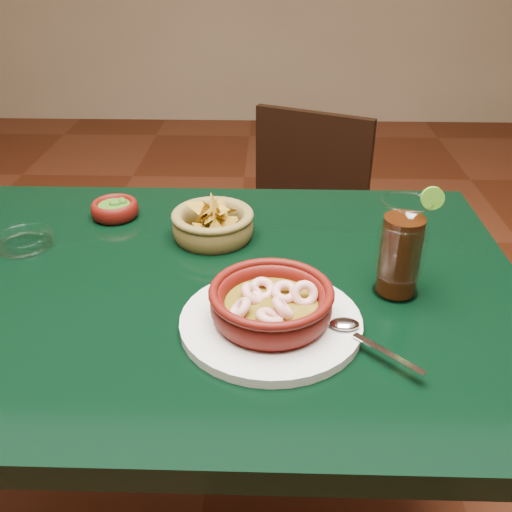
{
  "coord_description": "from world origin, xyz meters",
  "views": [
    {
      "loc": [
        0.16,
        -0.83,
        1.27
      ],
      "look_at": [
        0.14,
        -0.02,
        0.81
      ],
      "focal_mm": 40.0,
      "sensor_mm": 36.0,
      "label": 1
    }
  ],
  "objects_px": {
    "dining_table": "(179,325)",
    "chip_basket": "(213,224)",
    "dining_chair": "(295,242)",
    "shrimp_plate": "(271,309)",
    "cola_drink": "(401,249)"
  },
  "relations": [
    {
      "from": "dining_chair",
      "to": "cola_drink",
      "type": "distance_m",
      "value": 0.83
    },
    {
      "from": "dining_table",
      "to": "shrimp_plate",
      "type": "distance_m",
      "value": 0.25
    },
    {
      "from": "dining_table",
      "to": "shrimp_plate",
      "type": "xyz_separation_m",
      "value": [
        0.17,
        -0.13,
        0.13
      ]
    },
    {
      "from": "dining_chair",
      "to": "chip_basket",
      "type": "height_order",
      "value": "chip_basket"
    },
    {
      "from": "dining_chair",
      "to": "cola_drink",
      "type": "height_order",
      "value": "cola_drink"
    },
    {
      "from": "dining_table",
      "to": "chip_basket",
      "type": "height_order",
      "value": "chip_basket"
    },
    {
      "from": "shrimp_plate",
      "to": "chip_basket",
      "type": "distance_m",
      "value": 0.31
    },
    {
      "from": "dining_chair",
      "to": "dining_table",
      "type": "bearing_deg",
      "value": -108.88
    },
    {
      "from": "dining_table",
      "to": "shrimp_plate",
      "type": "height_order",
      "value": "shrimp_plate"
    },
    {
      "from": "dining_table",
      "to": "cola_drink",
      "type": "distance_m",
      "value": 0.41
    },
    {
      "from": "dining_chair",
      "to": "chip_basket",
      "type": "bearing_deg",
      "value": -109.11
    },
    {
      "from": "dining_chair",
      "to": "shrimp_plate",
      "type": "relative_size",
      "value": 2.38
    },
    {
      "from": "dining_table",
      "to": "chip_basket",
      "type": "xyz_separation_m",
      "value": [
        0.05,
        0.16,
        0.13
      ]
    },
    {
      "from": "chip_basket",
      "to": "shrimp_plate",
      "type": "bearing_deg",
      "value": -68.07
    },
    {
      "from": "shrimp_plate",
      "to": "cola_drink",
      "type": "height_order",
      "value": "cola_drink"
    }
  ]
}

